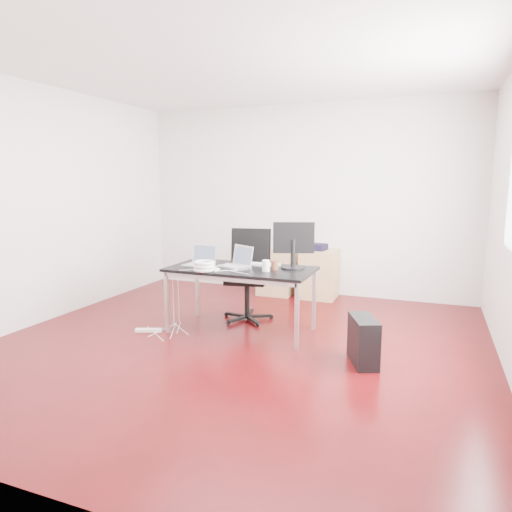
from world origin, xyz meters
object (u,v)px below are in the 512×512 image
(desk, at_px, (241,272))
(filing_cabinet_left, at_px, (277,271))
(pc_tower, at_px, (363,341))
(filing_cabinet_right, at_px, (319,274))
(office_chair, at_px, (248,270))

(desk, xyz_separation_m, filing_cabinet_left, (-0.19, 1.81, -0.33))
(filing_cabinet_left, distance_m, pc_tower, 2.78)
(filing_cabinet_left, height_order, filing_cabinet_right, same)
(filing_cabinet_left, bearing_deg, office_chair, -86.91)
(filing_cabinet_right, distance_m, pc_tower, 2.46)
(desk, xyz_separation_m, pc_tower, (1.42, -0.45, -0.46))
(desk, bearing_deg, filing_cabinet_left, 95.95)
(office_chair, xyz_separation_m, filing_cabinet_right, (0.58, 1.31, -0.26))
(pc_tower, bearing_deg, filing_cabinet_left, 102.69)
(office_chair, relative_size, pc_tower, 2.40)
(desk, bearing_deg, pc_tower, -17.48)
(filing_cabinet_right, xyz_separation_m, pc_tower, (0.96, -2.26, -0.13))
(filing_cabinet_right, bearing_deg, office_chair, -113.93)
(desk, relative_size, office_chair, 1.48)
(desk, distance_m, filing_cabinet_left, 1.85)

